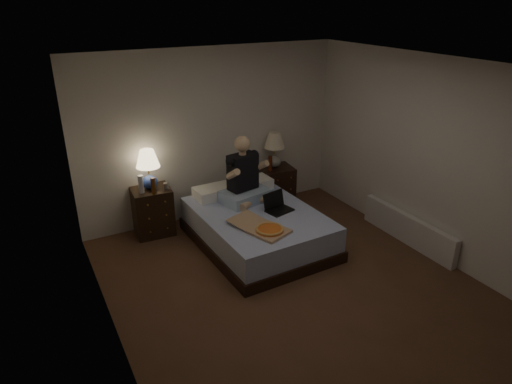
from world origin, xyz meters
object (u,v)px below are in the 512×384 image
water_bottle (141,184)px  pizza_box (270,230)px  soda_can (166,186)px  nightstand_right (276,186)px  lamp_left (148,170)px  lamp_right (274,150)px  laptop (280,203)px  bed (258,228)px  beer_bottle_right (270,163)px  nightstand_left (153,211)px  person (245,170)px  radiator (408,229)px  beer_bottle_left (153,186)px

water_bottle → pizza_box: (1.14, -1.49, -0.28)m
soda_can → nightstand_right: bearing=3.5°
lamp_left → lamp_right: bearing=0.0°
nightstand_right → laptop: laptop is taller
bed → lamp_right: (0.84, 1.00, 0.68)m
beer_bottle_right → pizza_box: size_ratio=0.30×
nightstand_left → soda_can: size_ratio=6.77×
nightstand_left → water_bottle: 0.49m
bed → lamp_left: size_ratio=3.42×
person → lamp_right: bearing=24.6°
lamp_right → person: (-0.82, -0.60, 0.02)m
lamp_right → pizza_box: size_ratio=0.74×
bed → lamp_left: 1.68m
lamp_left → laptop: size_ratio=1.65×
bed → lamp_right: bearing=48.4°
nightstand_left → soda_can: 0.45m
water_bottle → soda_can: size_ratio=2.50×
lamp_left → lamp_right: size_ratio=1.00×
lamp_left → soda_can: size_ratio=5.60×
laptop → radiator: laptop is taller
laptop → pizza_box: laptop is taller
beer_bottle_left → person: size_ratio=0.25×
soda_can → lamp_right: bearing=4.6°
nightstand_right → beer_bottle_left: beer_bottle_left is taller
nightstand_right → pizza_box: (-1.02, -1.54, 0.20)m
soda_can → beer_bottle_right: (1.67, 0.04, 0.03)m
bed → nightstand_left: (-1.15, 0.99, 0.10)m
bed → beer_bottle_right: 1.26m
beer_bottle_left → laptop: 1.70m
nightstand_right → pizza_box: size_ratio=0.85×
beer_bottle_right → pizza_box: 1.72m
nightstand_left → beer_bottle_right: beer_bottle_right is taller
laptop → nightstand_right: bearing=47.8°
nightstand_left → radiator: (2.97, -1.92, -0.14)m
bed → lamp_left: bearing=137.1°
bed → nightstand_right: bearing=46.5°
beer_bottle_right → laptop: 1.11m
beer_bottle_right → bed: bearing=-128.2°
laptop → pizza_box: size_ratio=0.45×
person → radiator: 2.36m
soda_can → beer_bottle_right: 1.67m
lamp_right → beer_bottle_right: lamp_right is taller
water_bottle → person: bearing=-21.2°
bed → laptop: bearing=-23.9°
nightstand_left → nightstand_right: bearing=3.2°
bed → person: size_ratio=2.06×
beer_bottle_right → person: (-0.69, -0.49, 0.19)m
beer_bottle_left → person: (1.17, -0.40, 0.15)m
lamp_right → person: size_ratio=0.60×
nightstand_right → person: (-0.85, -0.56, 0.62)m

